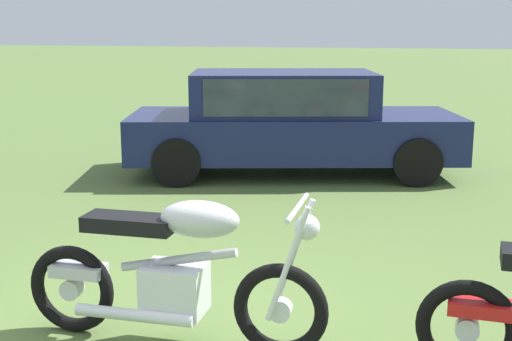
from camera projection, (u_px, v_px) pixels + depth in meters
The scene contains 2 objects.
motorcycle_silver at pixel (175, 273), 4.41m from camera, with size 2.06×0.64×1.02m.
car_navy at pixel (289, 117), 9.54m from camera, with size 4.82×2.84×1.43m.
Camera 1 is at (1.65, -3.73, 2.06)m, focal length 47.87 mm.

